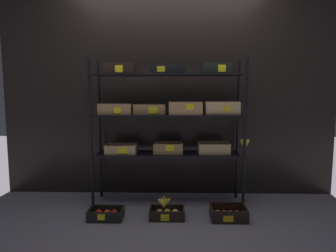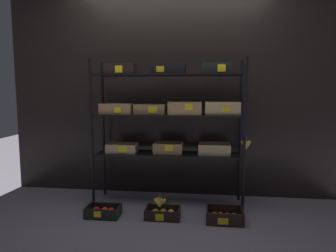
{
  "view_description": "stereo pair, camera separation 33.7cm",
  "coord_description": "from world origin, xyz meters",
  "px_view_note": "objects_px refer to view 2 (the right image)",
  "views": [
    {
      "loc": [
        0.07,
        -3.35,
        1.28
      ],
      "look_at": [
        0.0,
        0.0,
        0.88
      ],
      "focal_mm": 32.49,
      "sensor_mm": 36.0,
      "label": 1
    },
    {
      "loc": [
        0.41,
        -3.32,
        1.28
      ],
      "look_at": [
        0.0,
        0.0,
        0.88
      ],
      "focal_mm": 32.49,
      "sensor_mm": 36.0,
      "label": 2
    }
  ],
  "objects_px": {
    "crate_ground_apple_red": "(103,212)",
    "banana_bunch_loose": "(160,202)",
    "crate_ground_apple_gold": "(163,214)",
    "crate_ground_tangerine": "(224,217)",
    "display_rack": "(170,114)"
  },
  "relations": [
    {
      "from": "crate_ground_apple_gold",
      "to": "banana_bunch_loose",
      "type": "bearing_deg",
      "value": 179.35
    },
    {
      "from": "crate_ground_apple_gold",
      "to": "crate_ground_tangerine",
      "type": "height_order",
      "value": "crate_ground_tangerine"
    },
    {
      "from": "display_rack",
      "to": "crate_ground_apple_red",
      "type": "bearing_deg",
      "value": -143.42
    },
    {
      "from": "crate_ground_apple_gold",
      "to": "crate_ground_apple_red",
      "type": "bearing_deg",
      "value": -177.07
    },
    {
      "from": "crate_ground_apple_gold",
      "to": "display_rack",
      "type": "bearing_deg",
      "value": 87.71
    },
    {
      "from": "crate_ground_apple_gold",
      "to": "crate_ground_tangerine",
      "type": "distance_m",
      "value": 0.61
    },
    {
      "from": "crate_ground_apple_red",
      "to": "banana_bunch_loose",
      "type": "bearing_deg",
      "value": 3.12
    },
    {
      "from": "display_rack",
      "to": "banana_bunch_loose",
      "type": "height_order",
      "value": "display_rack"
    },
    {
      "from": "crate_ground_tangerine",
      "to": "banana_bunch_loose",
      "type": "height_order",
      "value": "banana_bunch_loose"
    },
    {
      "from": "banana_bunch_loose",
      "to": "display_rack",
      "type": "bearing_deg",
      "value": 83.71
    },
    {
      "from": "crate_ground_apple_gold",
      "to": "banana_bunch_loose",
      "type": "xyz_separation_m",
      "value": [
        -0.03,
        0.0,
        0.12
      ]
    },
    {
      "from": "crate_ground_apple_red",
      "to": "crate_ground_tangerine",
      "type": "bearing_deg",
      "value": 1.32
    },
    {
      "from": "crate_ground_apple_red",
      "to": "crate_ground_tangerine",
      "type": "distance_m",
      "value": 1.22
    },
    {
      "from": "crate_ground_apple_red",
      "to": "banana_bunch_loose",
      "type": "height_order",
      "value": "banana_bunch_loose"
    },
    {
      "from": "display_rack",
      "to": "crate_ground_tangerine",
      "type": "relative_size",
      "value": 4.89
    }
  ]
}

